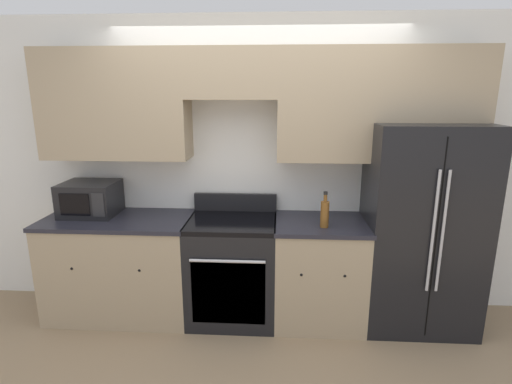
% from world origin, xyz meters
% --- Properties ---
extents(ground_plane, '(12.00, 12.00, 0.00)m').
position_xyz_m(ground_plane, '(0.00, 0.00, 0.00)').
color(ground_plane, '#937A5B').
extents(wall_back, '(8.00, 0.39, 2.60)m').
position_xyz_m(wall_back, '(0.01, 0.57, 1.56)').
color(wall_back, white).
rests_on(wall_back, ground_plane).
extents(lower_cabinets_left, '(1.27, 0.64, 0.90)m').
position_xyz_m(lower_cabinets_left, '(-1.21, 0.31, 0.45)').
color(lower_cabinets_left, tan).
rests_on(lower_cabinets_left, ground_plane).
extents(lower_cabinets_right, '(0.78, 0.64, 0.90)m').
position_xyz_m(lower_cabinets_right, '(0.55, 0.31, 0.45)').
color(lower_cabinets_right, tan).
rests_on(lower_cabinets_right, ground_plane).
extents(oven_range, '(0.75, 0.65, 1.06)m').
position_xyz_m(oven_range, '(-0.21, 0.31, 0.46)').
color(oven_range, black).
rests_on(oven_range, ground_plane).
extents(refrigerator, '(0.91, 0.74, 1.73)m').
position_xyz_m(refrigerator, '(1.38, 0.35, 0.86)').
color(refrigerator, black).
rests_on(refrigerator, ground_plane).
extents(microwave, '(0.46, 0.40, 0.29)m').
position_xyz_m(microwave, '(-1.47, 0.40, 1.05)').
color(microwave, black).
rests_on(microwave, lower_cabinets_left).
extents(bottle, '(0.07, 0.07, 0.29)m').
position_xyz_m(bottle, '(0.56, 0.18, 1.02)').
color(bottle, brown).
rests_on(bottle, lower_cabinets_right).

